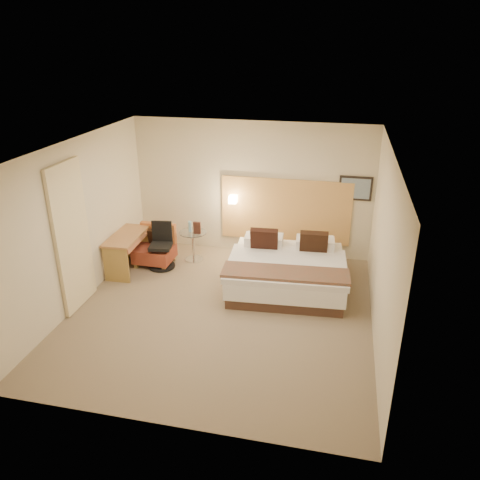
% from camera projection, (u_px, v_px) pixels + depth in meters
% --- Properties ---
extents(floor, '(4.80, 5.00, 0.02)m').
position_uv_depth(floor, '(221.00, 312.00, 7.66)').
color(floor, '#7F6D55').
rests_on(floor, ground).
extents(ceiling, '(4.80, 5.00, 0.02)m').
position_uv_depth(ceiling, '(218.00, 147.00, 6.58)').
color(ceiling, silver).
rests_on(ceiling, floor).
extents(wall_back, '(4.80, 0.02, 2.70)m').
position_uv_depth(wall_back, '(252.00, 189.00, 9.37)').
color(wall_back, beige).
rests_on(wall_back, floor).
extents(wall_front, '(4.80, 0.02, 2.70)m').
position_uv_depth(wall_front, '(159.00, 328.00, 4.87)').
color(wall_front, beige).
rests_on(wall_front, floor).
extents(wall_left, '(0.02, 5.00, 2.70)m').
position_uv_depth(wall_left, '(76.00, 224.00, 7.60)').
color(wall_left, beige).
rests_on(wall_left, floor).
extents(wall_right, '(0.02, 5.00, 2.70)m').
position_uv_depth(wall_right, '(384.00, 250.00, 6.65)').
color(wall_right, beige).
rests_on(wall_right, floor).
extents(headboard_panel, '(2.60, 0.04, 1.30)m').
position_uv_depth(headboard_panel, '(285.00, 211.00, 9.36)').
color(headboard_panel, tan).
rests_on(headboard_panel, wall_back).
extents(art_frame, '(0.62, 0.03, 0.47)m').
position_uv_depth(art_frame, '(355.00, 188.00, 8.89)').
color(art_frame, black).
rests_on(art_frame, wall_back).
extents(art_canvas, '(0.54, 0.01, 0.39)m').
position_uv_depth(art_canvas, '(355.00, 189.00, 8.87)').
color(art_canvas, gray).
rests_on(art_canvas, wall_back).
extents(lamp_arm, '(0.02, 0.12, 0.02)m').
position_uv_depth(lamp_arm, '(234.00, 198.00, 9.44)').
color(lamp_arm, silver).
rests_on(lamp_arm, wall_back).
extents(lamp_shade, '(0.15, 0.15, 0.15)m').
position_uv_depth(lamp_shade, '(233.00, 199.00, 9.39)').
color(lamp_shade, '#FFEDC6').
rests_on(lamp_shade, wall_back).
extents(curtain, '(0.06, 0.90, 2.42)m').
position_uv_depth(curtain, '(72.00, 237.00, 7.42)').
color(curtain, beige).
rests_on(curtain, wall_left).
extents(bottle_a, '(0.07, 0.07, 0.22)m').
position_uv_depth(bottle_a, '(190.00, 226.00, 9.22)').
color(bottle_a, '#94CFE4').
rests_on(bottle_a, side_table).
extents(menu_folder, '(0.14, 0.06, 0.24)m').
position_uv_depth(menu_folder, '(197.00, 228.00, 9.12)').
color(menu_folder, '#3C1F18').
rests_on(menu_folder, side_table).
extents(bed, '(2.16, 2.11, 1.00)m').
position_uv_depth(bed, '(287.00, 269.00, 8.36)').
color(bed, '#442C22').
rests_on(bed, floor).
extents(lounge_chair, '(0.73, 0.64, 0.76)m').
position_uv_depth(lounge_chair, '(155.00, 248.00, 9.24)').
color(lounge_chair, '#988448').
rests_on(lounge_chair, floor).
extents(side_table, '(0.55, 0.55, 0.60)m').
position_uv_depth(side_table, '(193.00, 244.00, 9.34)').
color(side_table, silver).
rests_on(side_table, floor).
extents(desk, '(0.56, 1.16, 0.71)m').
position_uv_depth(desk, '(128.00, 242.00, 8.86)').
color(desk, '#A46F40').
rests_on(desk, floor).
extents(desk_chair, '(0.57, 0.57, 0.89)m').
position_uv_depth(desk_chair, '(162.00, 249.00, 9.05)').
color(desk_chair, black).
rests_on(desk_chair, floor).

